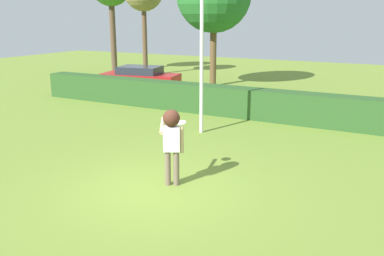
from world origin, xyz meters
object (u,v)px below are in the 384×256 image
object	(u,v)px
person	(172,136)
parked_car_red	(140,77)
lamppost	(202,24)
frisbee	(181,123)

from	to	relation	value
person	parked_car_red	bearing A→B (deg)	127.95
person	lamppost	distance (m)	5.21
frisbee	parked_car_red	distance (m)	12.84
person	frisbee	world-z (taller)	person
person	lamppost	xyz separation A→B (m)	(-1.43, 4.39, 2.41)
person	parked_car_red	distance (m)	13.48
frisbee	parked_car_red	size ratio (longest dim) A/B	0.06
frisbee	parked_car_red	xyz separation A→B (m)	(-8.14, 9.92, -0.65)
lamppost	frisbee	bearing A→B (deg)	-70.73
lamppost	parked_car_red	size ratio (longest dim) A/B	1.49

